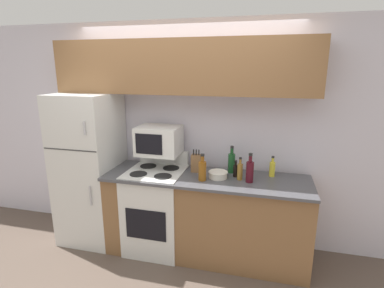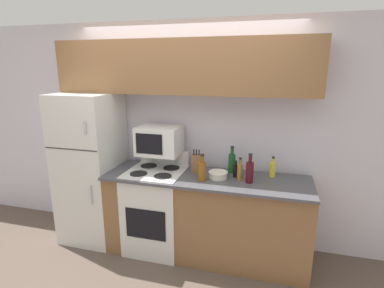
{
  "view_description": "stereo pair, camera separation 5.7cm",
  "coord_description": "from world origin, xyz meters",
  "px_view_note": "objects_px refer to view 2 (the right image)",
  "views": [
    {
      "loc": [
        0.92,
        -2.62,
        2.04
      ],
      "look_at": [
        0.18,
        0.28,
        1.27
      ],
      "focal_mm": 28.0,
      "sensor_mm": 36.0,
      "label": 1
    },
    {
      "loc": [
        0.97,
        -2.61,
        2.04
      ],
      "look_at": [
        0.18,
        0.28,
        1.27
      ],
      "focal_mm": 28.0,
      "sensor_mm": 36.0,
      "label": 2
    }
  ],
  "objects_px": {
    "stove": "(157,208)",
    "bowl": "(218,175)",
    "bottle_wine_green": "(232,162)",
    "bottle_cooking_spray": "(273,169)",
    "bottle_vinegar": "(240,171)",
    "microwave": "(160,140)",
    "bottle_soy_sauce": "(236,171)",
    "knife_block": "(197,163)",
    "bottle_whiskey": "(202,170)",
    "refrigerator": "(91,168)",
    "bottle_wine_red": "(250,171)"
  },
  "relations": [
    {
      "from": "refrigerator",
      "to": "bottle_wine_red",
      "type": "height_order",
      "value": "refrigerator"
    },
    {
      "from": "stove",
      "to": "bottle_wine_red",
      "type": "bearing_deg",
      "value": -2.66
    },
    {
      "from": "knife_block",
      "to": "bottle_vinegar",
      "type": "bearing_deg",
      "value": -14.34
    },
    {
      "from": "knife_block",
      "to": "bowl",
      "type": "relative_size",
      "value": 1.25
    },
    {
      "from": "bottle_soy_sauce",
      "to": "bottle_vinegar",
      "type": "xyz_separation_m",
      "value": [
        0.05,
        -0.08,
        0.02
      ]
    },
    {
      "from": "bowl",
      "to": "bottle_vinegar",
      "type": "xyz_separation_m",
      "value": [
        0.22,
        0.0,
        0.06
      ]
    },
    {
      "from": "stove",
      "to": "bowl",
      "type": "height_order",
      "value": "stove"
    },
    {
      "from": "knife_block",
      "to": "bottle_whiskey",
      "type": "relative_size",
      "value": 0.91
    },
    {
      "from": "bottle_wine_green",
      "to": "bottle_cooking_spray",
      "type": "relative_size",
      "value": 1.36
    },
    {
      "from": "bottle_cooking_spray",
      "to": "bowl",
      "type": "bearing_deg",
      "value": -160.94
    },
    {
      "from": "stove",
      "to": "bottle_soy_sauce",
      "type": "height_order",
      "value": "bottle_soy_sauce"
    },
    {
      "from": "refrigerator",
      "to": "bottle_wine_red",
      "type": "xyz_separation_m",
      "value": [
        1.86,
        -0.08,
        0.16
      ]
    },
    {
      "from": "bottle_wine_red",
      "to": "bottle_vinegar",
      "type": "bearing_deg",
      "value": 157.27
    },
    {
      "from": "bottle_wine_green",
      "to": "bottle_wine_red",
      "type": "relative_size",
      "value": 1.0
    },
    {
      "from": "knife_block",
      "to": "bottle_vinegar",
      "type": "xyz_separation_m",
      "value": [
        0.49,
        -0.12,
        -0.01
      ]
    },
    {
      "from": "bottle_cooking_spray",
      "to": "stove",
      "type": "bearing_deg",
      "value": -171.77
    },
    {
      "from": "bottle_wine_green",
      "to": "bottle_whiskey",
      "type": "height_order",
      "value": "bottle_wine_green"
    },
    {
      "from": "microwave",
      "to": "bottle_whiskey",
      "type": "bearing_deg",
      "value": -22.99
    },
    {
      "from": "bowl",
      "to": "bottle_soy_sauce",
      "type": "distance_m",
      "value": 0.19
    },
    {
      "from": "microwave",
      "to": "bottle_cooking_spray",
      "type": "height_order",
      "value": "microwave"
    },
    {
      "from": "stove",
      "to": "bowl",
      "type": "distance_m",
      "value": 0.85
    },
    {
      "from": "bottle_vinegar",
      "to": "bowl",
      "type": "bearing_deg",
      "value": -179.27
    },
    {
      "from": "bottle_cooking_spray",
      "to": "bottle_whiskey",
      "type": "bearing_deg",
      "value": -156.76
    },
    {
      "from": "bowl",
      "to": "bottle_cooking_spray",
      "type": "bearing_deg",
      "value": 19.06
    },
    {
      "from": "bottle_cooking_spray",
      "to": "bottle_soy_sauce",
      "type": "distance_m",
      "value": 0.39
    },
    {
      "from": "bottle_cooking_spray",
      "to": "bottle_soy_sauce",
      "type": "height_order",
      "value": "bottle_cooking_spray"
    },
    {
      "from": "stove",
      "to": "bottle_whiskey",
      "type": "bearing_deg",
      "value": -11.77
    },
    {
      "from": "bottle_wine_green",
      "to": "bottle_cooking_spray",
      "type": "bearing_deg",
      "value": -1.47
    },
    {
      "from": "knife_block",
      "to": "bottle_vinegar",
      "type": "height_order",
      "value": "knife_block"
    },
    {
      "from": "bowl",
      "to": "knife_block",
      "type": "bearing_deg",
      "value": 154.12
    },
    {
      "from": "knife_block",
      "to": "bowl",
      "type": "bearing_deg",
      "value": -25.88
    },
    {
      "from": "refrigerator",
      "to": "bottle_soy_sauce",
      "type": "height_order",
      "value": "refrigerator"
    },
    {
      "from": "bottle_soy_sauce",
      "to": "bottle_wine_red",
      "type": "bearing_deg",
      "value": -37.86
    },
    {
      "from": "bowl",
      "to": "bottle_cooking_spray",
      "type": "relative_size",
      "value": 0.93
    },
    {
      "from": "microwave",
      "to": "bowl",
      "type": "distance_m",
      "value": 0.76
    },
    {
      "from": "stove",
      "to": "bottle_cooking_spray",
      "type": "xyz_separation_m",
      "value": [
        1.25,
        0.18,
        0.53
      ]
    },
    {
      "from": "refrigerator",
      "to": "bottle_whiskey",
      "type": "distance_m",
      "value": 1.41
    },
    {
      "from": "microwave",
      "to": "bottle_wine_green",
      "type": "height_order",
      "value": "microwave"
    },
    {
      "from": "bottle_cooking_spray",
      "to": "bottle_vinegar",
      "type": "height_order",
      "value": "bottle_vinegar"
    },
    {
      "from": "bowl",
      "to": "microwave",
      "type": "bearing_deg",
      "value": 169.82
    },
    {
      "from": "stove",
      "to": "bottle_wine_red",
      "type": "xyz_separation_m",
      "value": [
        1.03,
        -0.05,
        0.56
      ]
    },
    {
      "from": "bowl",
      "to": "bottle_wine_red",
      "type": "distance_m",
      "value": 0.34
    },
    {
      "from": "bottle_wine_red",
      "to": "bottle_vinegar",
      "type": "relative_size",
      "value": 1.25
    },
    {
      "from": "microwave",
      "to": "bottle_whiskey",
      "type": "xyz_separation_m",
      "value": [
        0.55,
        -0.23,
        -0.22
      ]
    },
    {
      "from": "bottle_wine_red",
      "to": "bottle_cooking_spray",
      "type": "distance_m",
      "value": 0.32
    },
    {
      "from": "stove",
      "to": "bowl",
      "type": "xyz_separation_m",
      "value": [
        0.7,
        -0.01,
        0.48
      ]
    },
    {
      "from": "knife_block",
      "to": "bottle_wine_green",
      "type": "bearing_deg",
      "value": 10.78
    },
    {
      "from": "bottle_wine_green",
      "to": "bottle_soy_sauce",
      "type": "bearing_deg",
      "value": -63.75
    },
    {
      "from": "bottle_wine_red",
      "to": "bottle_soy_sauce",
      "type": "bearing_deg",
      "value": 142.14
    },
    {
      "from": "microwave",
      "to": "bottle_soy_sauce",
      "type": "relative_size",
      "value": 2.59
    }
  ]
}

